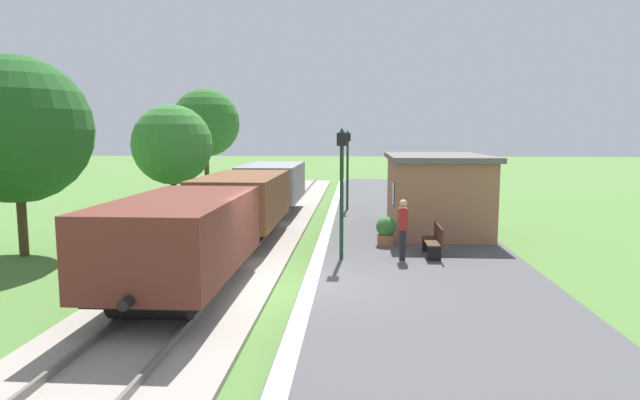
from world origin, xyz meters
TOP-DOWN VIEW (x-y plane):
  - ground_plane at (0.00, 0.00)m, footprint 160.00×160.00m
  - platform_slab at (3.20, 0.00)m, footprint 6.00×60.00m
  - platform_edge_stripe at (0.40, 0.00)m, footprint 0.36×60.00m
  - track_ballast at (-2.40, 0.00)m, footprint 3.80×60.00m
  - rail_near at (-1.68, 0.00)m, footprint 0.07×60.00m
  - rail_far at (-3.12, 0.00)m, footprint 0.07×60.00m
  - freight_train at (-2.40, 5.75)m, footprint 2.50×19.40m
  - station_hut at (4.40, 7.58)m, footprint 3.50×5.80m
  - bench_near_hut at (3.75, 3.12)m, footprint 0.42×1.50m
  - bench_down_platform at (3.75, 12.37)m, footprint 0.42×1.50m
  - person_waiting at (2.79, 2.64)m, footprint 0.26×0.39m
  - potted_planter at (2.45, 4.62)m, footprint 0.64×0.64m
  - lamp_post_near at (1.07, 2.62)m, footprint 0.28×0.28m
  - lamp_post_far at (1.07, 12.80)m, footprint 0.28×0.28m
  - tree_trackside_mid at (-8.85, 3.44)m, footprint 4.49×4.49m
  - tree_trackside_far at (-6.86, 11.61)m, footprint 3.62×3.62m
  - tree_field_left at (-7.19, 18.38)m, footprint 3.88×3.88m

SIDE VIEW (x-z plane):
  - ground_plane at x=0.00m, z-range 0.00..0.00m
  - track_ballast at x=-2.40m, z-range 0.00..0.12m
  - platform_slab at x=3.20m, z-range 0.00..0.25m
  - rail_near at x=-1.68m, z-range 0.12..0.26m
  - rail_far at x=-3.12m, z-range 0.12..0.26m
  - platform_edge_stripe at x=0.40m, z-range 0.25..0.26m
  - bench_near_hut at x=3.75m, z-range 0.27..1.18m
  - bench_down_platform at x=3.75m, z-range 0.27..1.18m
  - potted_planter at x=2.45m, z-range 0.26..1.18m
  - person_waiting at x=2.79m, z-range 0.33..2.04m
  - freight_train at x=-2.40m, z-range 0.34..2.46m
  - station_hut at x=4.40m, z-range 0.26..3.04m
  - lamp_post_near at x=1.07m, z-range 0.95..4.65m
  - lamp_post_far at x=1.07m, z-range 0.95..4.65m
  - tree_trackside_far at x=-6.86m, z-range 0.74..5.84m
  - tree_trackside_mid at x=-8.85m, z-range 0.83..6.98m
  - tree_field_left at x=-7.19m, z-range 1.23..7.59m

